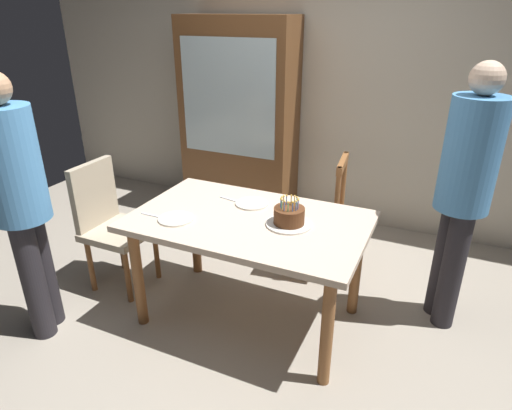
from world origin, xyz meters
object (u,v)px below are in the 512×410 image
plate_far_side (252,203)px  china_cabinet (239,120)px  chair_upholstered (109,219)px  person_guest (464,186)px  dining_table (249,232)px  chair_spindle_back (316,218)px  person_celebrant (19,197)px  plate_near_celebrant (176,219)px  birthday_cake (289,217)px

plate_far_side → china_cabinet: (-0.77, 1.36, 0.19)m
chair_upholstered → person_guest: bearing=13.9°
dining_table → chair_upholstered: (-1.12, -0.03, -0.12)m
chair_spindle_back → chair_upholstered: 1.56m
person_celebrant → person_guest: (2.35, 1.19, 0.02)m
dining_table → plate_near_celebrant: plate_near_celebrant is taller
plate_far_side → person_celebrant: 1.40m
chair_spindle_back → chair_upholstered: same height
chair_spindle_back → plate_near_celebrant: bearing=-122.1°
chair_upholstered → dining_table: bearing=1.7°
birthday_cake → plate_far_side: bearing=151.2°
chair_upholstered → person_guest: size_ratio=0.56×
birthday_cake → chair_upholstered: (-1.38, -0.05, -0.27)m
plate_near_celebrant → chair_spindle_back: size_ratio=0.23×
birthday_cake → person_guest: (0.92, 0.52, 0.16)m
person_guest → plate_near_celebrant: bearing=-155.0°
plate_near_celebrant → person_celebrant: (-0.77, -0.45, 0.18)m
dining_table → plate_far_side: 0.24m
dining_table → chair_upholstered: chair_upholstered is taller
plate_near_celebrant → person_celebrant: person_celebrant is taller
dining_table → plate_near_celebrant: 0.46m
dining_table → person_guest: bearing=24.4°
birthday_cake → plate_far_side: (-0.33, 0.18, -0.04)m
person_celebrant → dining_table: bearing=29.1°
plate_near_celebrant → china_cabinet: bearing=104.1°
birthday_cake → person_celebrant: 1.58m
birthday_cake → chair_upholstered: 1.40m
birthday_cake → china_cabinet: china_cabinet is taller
chair_spindle_back → chair_upholstered: (-1.33, -0.81, 0.07)m
dining_table → person_celebrant: (-1.17, -0.65, 0.29)m
china_cabinet → person_guest: bearing=-26.7°
chair_spindle_back → plate_far_side: bearing=-116.4°
plate_near_celebrant → chair_upholstered: chair_upholstered is taller
birthday_cake → chair_upholstered: chair_upholstered is taller
person_celebrant → china_cabinet: (0.32, 2.21, 0.01)m
dining_table → person_guest: person_guest is taller
plate_near_celebrant → china_cabinet: (-0.44, 1.76, 0.19)m
chair_upholstered → person_guest: 2.41m
chair_upholstered → plate_far_side: bearing=12.7°
chair_upholstered → person_celebrant: size_ratio=0.57×
chair_upholstered → person_celebrant: bearing=-94.5°
plate_far_side → person_celebrant: (-1.09, -0.85, 0.18)m
dining_table → china_cabinet: size_ratio=0.77×
china_cabinet → chair_upholstered: bearing=-99.8°
plate_near_celebrant → person_guest: bearing=25.0°
chair_upholstered → person_celebrant: (-0.05, -0.62, 0.41)m
plate_far_side → chair_upholstered: (-1.05, -0.23, -0.22)m
plate_near_celebrant → chair_upholstered: 0.77m
plate_near_celebrant → person_celebrant: 0.91m
dining_table → person_celebrant: size_ratio=0.88×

